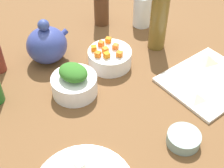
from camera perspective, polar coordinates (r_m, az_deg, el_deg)
name	(u,v)px	position (r cm, az deg, el deg)	size (l,w,h in cm)	color
tabletop	(112,99)	(99.75, 0.00, -2.73)	(190.00, 190.00, 3.00)	brown
cutting_board	(208,81)	(107.70, 17.26, 0.51)	(28.40, 23.98, 1.00)	silver
bowl_greens	(75,85)	(98.41, -6.90, -0.19)	(14.41, 14.41, 6.14)	white
bowl_carrots	(110,58)	(108.39, -0.41, 4.80)	(15.12, 15.12, 5.85)	white
bowl_small_side	(184,139)	(87.62, 12.99, -9.75)	(9.18, 9.18, 3.34)	#839E97
teapot	(47,45)	(110.69, -11.85, 7.10)	(15.82, 13.48, 16.44)	#37438E
bottle_2	(101,3)	(128.01, -1.98, 14.60)	(6.01, 6.01, 21.88)	#512F1A
bottle_3	(159,21)	(114.00, 8.57, 11.41)	(6.32, 6.32, 25.24)	brown
drinking_glass_0	(142,11)	(128.86, 5.58, 13.25)	(7.33, 7.33, 12.89)	white
carrot_cube_0	(107,55)	(103.44, -0.98, 5.34)	(1.80, 1.80, 1.80)	orange
carrot_cube_1	(105,50)	(105.71, -1.25, 6.27)	(1.80, 1.80, 1.80)	orange
carrot_cube_2	(115,47)	(107.25, 0.65, 6.90)	(1.80, 1.80, 1.80)	orange
carrot_cube_3	(119,54)	(103.86, 1.36, 5.51)	(1.80, 1.80, 1.80)	orange
carrot_cube_4	(98,54)	(103.83, -2.62, 5.46)	(1.80, 1.80, 1.80)	orange
carrot_cube_5	(94,48)	(106.57, -3.35, 6.55)	(1.80, 1.80, 1.80)	orange
carrot_cube_6	(108,40)	(110.38, -0.68, 8.07)	(1.80, 1.80, 1.80)	orange
carrot_cube_7	(101,44)	(108.61, -2.01, 7.39)	(1.80, 1.80, 1.80)	orange
chopped_greens_mound	(73,72)	(94.94, -7.15, 2.12)	(9.66, 7.78, 4.33)	#316C22
tofu_cube_1	(80,166)	(80.32, -5.92, -14.68)	(2.20, 2.20, 2.20)	silver
dumpling_0	(196,96)	(99.16, 15.22, -2.12)	(5.55, 5.11, 2.08)	beige
dumpling_1	(208,59)	(114.25, 17.19, 4.48)	(5.96, 5.59, 2.54)	beige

